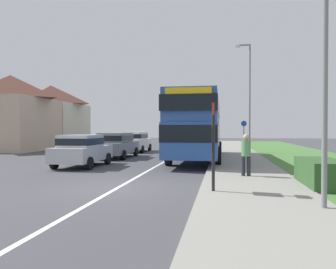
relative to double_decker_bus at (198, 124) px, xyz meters
name	(u,v)px	position (x,y,z in m)	size (l,w,h in m)	color
ground_plane	(118,188)	(-1.80, -9.63, -2.14)	(120.00, 120.00, 0.00)	#424247
lane_marking_centre	(163,162)	(-1.80, -1.63, -2.14)	(0.14, 60.00, 0.01)	silver
pavement_near_side	(242,167)	(2.40, -3.63, -2.08)	(3.20, 68.00, 0.12)	gray
roadside_hedge	(321,174)	(4.50, -8.77, -1.69)	(1.10, 2.60, 0.90)	#2D5128
double_decker_bus	(198,124)	(0.00, 0.00, 0.00)	(2.80, 11.38, 3.70)	#284C93
parked_car_silver	(82,149)	(-5.37, -4.37, -1.27)	(1.91, 3.91, 1.57)	#B7B7BC
parked_car_grey	(116,144)	(-5.30, 0.72, -1.25)	(1.98, 4.58, 1.62)	slate
parked_car_white	(136,141)	(-5.54, 6.40, -1.25)	(1.93, 4.29, 1.63)	silver
pedestrian_at_stop	(246,153)	(2.32, -7.16, -1.17)	(0.34, 0.34, 1.67)	#23232D
bus_stop_sign	(213,140)	(1.20, -10.36, -0.60)	(0.09, 0.52, 2.60)	black
cycle_route_sign	(244,135)	(3.14, 7.07, -0.72)	(0.44, 0.08, 2.52)	slate
street_lamp_near	(321,11)	(3.56, -11.95, 2.29)	(1.14, 0.20, 7.75)	slate
street_lamp_mid	(249,92)	(3.43, 6.22, 2.59)	(1.14, 0.20, 8.34)	slate
house_terrace_far_side	(33,115)	(-16.82, 9.92, 1.15)	(6.23, 13.58, 6.58)	#C1A88E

